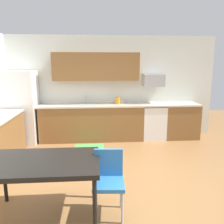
{
  "coord_description": "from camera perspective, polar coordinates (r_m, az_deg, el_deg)",
  "views": [
    {
      "loc": [
        -0.36,
        -3.63,
        1.94
      ],
      "look_at": [
        0.0,
        1.0,
        1.0
      ],
      "focal_mm": 37.22,
      "sensor_mm": 36.0,
      "label": 1
    }
  ],
  "objects": [
    {
      "name": "kettle",
      "position": [
        6.08,
        1.43,
        2.74
      ],
      "size": [
        0.14,
        0.14,
        0.2
      ],
      "primitive_type": "cylinder",
      "color": "orange",
      "rests_on": "countertop_back"
    },
    {
      "name": "sink_faucet",
      "position": [
        6.18,
        -6.27,
        3.01
      ],
      "size": [
        0.02,
        0.02,
        0.24
      ],
      "primitive_type": "cylinder",
      "color": "#B2B5BA",
      "rests_on": "countertop_back"
    },
    {
      "name": "ground_plane",
      "position": [
        4.13,
        1.12,
        -16.58
      ],
      "size": [
        12.0,
        12.0,
        0.0
      ],
      "primitive_type": "plane",
      "color": "olive"
    },
    {
      "name": "chair_near_table",
      "position": [
        3.15,
        -0.86,
        -15.69
      ],
      "size": [
        0.43,
        0.43,
        0.85
      ],
      "color": "#2D72B7",
      "rests_on": "ground"
    },
    {
      "name": "countertop_back",
      "position": [
        6.02,
        -0.95,
        1.7
      ],
      "size": [
        4.8,
        0.64,
        0.04
      ],
      "primitive_type": "cube",
      "color": "beige",
      "rests_on": "cabinet_run_back"
    },
    {
      "name": "oven_range",
      "position": [
        6.3,
        10.0,
        -2.35
      ],
      "size": [
        0.6,
        0.6,
        0.91
      ],
      "color": "white",
      "rests_on": "ground"
    },
    {
      "name": "refrigerator",
      "position": [
        6.21,
        -21.42,
        1.05
      ],
      "size": [
        0.76,
        0.7,
        1.81
      ],
      "primitive_type": "cube",
      "color": "white",
      "rests_on": "ground"
    },
    {
      "name": "microwave",
      "position": [
        6.24,
        10.12,
        7.7
      ],
      "size": [
        0.54,
        0.36,
        0.32
      ],
      "primitive_type": "cube",
      "color": "#9EA0A5"
    },
    {
      "name": "cabinet_run_back",
      "position": [
        6.11,
        -4.93,
        -2.7
      ],
      "size": [
        2.65,
        0.6,
        0.9
      ],
      "primitive_type": "cube",
      "color": "brown",
      "rests_on": "ground"
    },
    {
      "name": "upper_cabinets_back",
      "position": [
        6.06,
        -3.95,
        11.05
      ],
      "size": [
        2.2,
        0.34,
        0.7
      ],
      "primitive_type": "cube",
      "color": "brown"
    },
    {
      "name": "wall_back",
      "position": [
        6.31,
        -1.16,
        6.09
      ],
      "size": [
        5.8,
        0.1,
        2.7
      ],
      "primitive_type": "cube",
      "color": "silver",
      "rests_on": "ground"
    },
    {
      "name": "dining_table",
      "position": [
        3.1,
        -16.58,
        -12.45
      ],
      "size": [
        1.4,
        0.9,
        0.77
      ],
      "color": "black",
      "rests_on": "ground"
    },
    {
      "name": "cabinet_run_back_right",
      "position": [
        6.53,
        16.4,
        -2.21
      ],
      "size": [
        0.9,
        0.6,
        0.9
      ],
      "primitive_type": "cube",
      "color": "brown",
      "rests_on": "ground"
    },
    {
      "name": "floor_mat",
      "position": [
        5.62,
        -5.61,
        -8.73
      ],
      "size": [
        0.7,
        0.5,
        0.01
      ],
      "primitive_type": "cube",
      "color": "#4CA54C",
      "rests_on": "ground"
    },
    {
      "name": "sink_basin",
      "position": [
        6.02,
        -6.29,
        1.25
      ],
      "size": [
        0.48,
        0.4,
        0.14
      ],
      "primitive_type": "cube",
      "color": "#A5A8AD",
      "rests_on": "countertop_back"
    }
  ]
}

